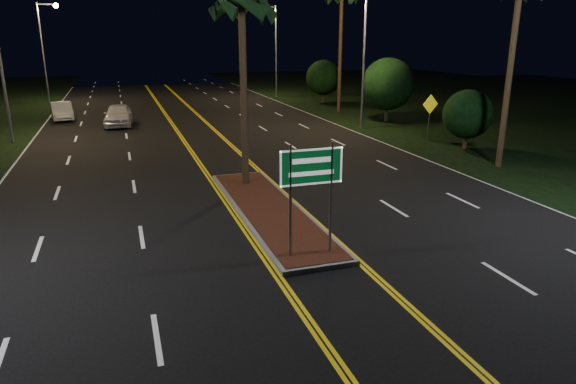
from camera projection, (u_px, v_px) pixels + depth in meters
name	position (u px, v px, depth m)	size (l,w,h in m)	color
ground	(352.00, 305.00, 12.14)	(120.00, 120.00, 0.00)	black
grass_right	(547.00, 110.00, 43.84)	(40.00, 110.00, 0.01)	black
median_island	(269.00, 210.00, 18.47)	(2.25, 10.25, 0.17)	gray
highway_sign	(311.00, 177.00, 13.98)	(1.80, 0.08, 3.20)	gray
streetlight_left_mid	(5.00, 44.00, 29.11)	(1.91, 0.44, 9.00)	gray
streetlight_left_far	(46.00, 41.00, 47.28)	(1.91, 0.44, 9.00)	gray
streetlight_right_mid	(359.00, 43.00, 33.65)	(1.91, 0.44, 9.00)	gray
streetlight_right_far	(272.00, 40.00, 51.82)	(1.91, 0.44, 9.00)	gray
palm_median	(241.00, 4.00, 19.55)	(2.40, 2.40, 8.30)	#382819
shrub_near	(468.00, 114.00, 28.33)	(2.70, 2.70, 3.30)	#382819
shrub_mid	(388.00, 84.00, 37.34)	(3.78, 3.78, 4.62)	#382819
shrub_far	(323.00, 78.00, 48.29)	(3.24, 3.24, 3.96)	#382819
car_near	(118.00, 113.00, 36.09)	(2.28, 5.32, 1.77)	silver
car_far	(62.00, 109.00, 38.76)	(2.00, 4.66, 1.55)	silver
warning_sign	(430.00, 110.00, 30.81)	(1.14, 0.22, 2.76)	gray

